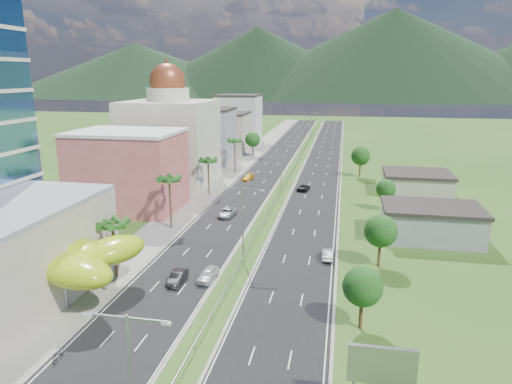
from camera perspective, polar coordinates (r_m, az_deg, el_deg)
The scene contains 36 objects.
ground at distance 57.54m, azimuth -3.79°, elevation -12.52°, with size 500.00×500.00×0.00m, color #2D5119.
road_left at distance 143.45m, azimuth 2.34°, elevation 4.01°, with size 11.00×260.00×0.04m, color black.
road_right at distance 142.06m, azimuth 8.34°, elevation 3.77°, with size 11.00×260.00×0.04m, color black.
sidewalk_left at distance 145.13m, azimuth -1.39°, elevation 4.16°, with size 7.00×260.00×0.12m, color gray.
median_guardrail at distance 124.87m, azimuth 4.51°, elevation 2.68°, with size 0.10×216.06×0.76m.
streetlight_median_a at distance 33.94m, azimuth -15.38°, elevation -20.86°, with size 6.04×0.25×11.00m.
streetlight_median_b at distance 63.98m, azimuth -1.65°, elevation -3.12°, with size 6.04×0.25×11.00m.
streetlight_median_c at distance 102.25m, azimuth 3.19°, elevation 3.57°, with size 6.04×0.25×11.00m.
streetlight_median_d at distance 146.42m, azimuth 5.58°, elevation 6.84°, with size 6.04×0.25×11.00m.
streetlight_median_e at distance 190.97m, azimuth 6.87°, elevation 8.58°, with size 6.04×0.25×11.00m.
lime_canopy at distance 60.20m, azimuth -23.81°, elevation -7.33°, with size 18.00×15.00×7.40m.
pink_shophouse at distance 93.25m, azimuth -15.70°, elevation 2.45°, with size 20.00×15.00×15.00m, color #B35149.
domed_building at distance 113.34m, azimuth -10.69°, elevation 6.77°, with size 20.00×20.00×28.70m.
midrise_grey at distance 136.84m, azimuth -6.42°, elevation 6.81°, with size 16.00×15.00×16.00m, color gray.
midrise_beige at distance 158.00m, azimuth -4.05°, elevation 7.34°, with size 16.00×15.00×13.00m, color #B1A292.
midrise_white at distance 179.92m, azimuth -2.17°, elevation 9.04°, with size 16.00×15.00×18.00m, color silver.
billboard at distance 38.45m, azimuth 15.45°, elevation -20.43°, with size 5.20×0.35×6.20m.
shed_near at distance 79.55m, azimuth 21.03°, elevation -3.76°, with size 15.00×10.00×5.00m, color gray.
shed_far at distance 108.52m, azimuth 19.42°, elevation 0.94°, with size 14.00×12.00×4.40m, color #B1A292.
palm_tree_b at distance 62.01m, azimuth -17.47°, elevation -4.08°, with size 3.60×3.60×8.10m.
palm_tree_c at distance 79.08m, azimuth -10.79°, elevation 1.38°, with size 3.60×3.60×9.60m.
palm_tree_d at distance 100.53m, azimuth -6.00°, elevation 3.78°, with size 3.60×3.60×8.60m.
palm_tree_e at distance 124.22m, azimuth -2.69°, elevation 6.25°, with size 3.60×3.60×9.40m.
leafy_tree_lfar at distance 148.78m, azimuth -0.42°, elevation 6.57°, with size 4.90×4.90×8.05m.
leafy_tree_ra at distance 49.45m, azimuth 13.19°, elevation -11.47°, with size 4.20×4.20×6.90m.
leafy_tree_rb at distance 65.24m, azimuth 15.34°, elevation -4.75°, with size 4.55×4.55×7.47m.
leafy_tree_rc at distance 92.54m, azimuth 15.94°, elevation 0.35°, with size 3.85×3.85×6.33m.
leafy_tree_rd at distance 121.37m, azimuth 12.95°, elevation 4.40°, with size 4.90×4.90×8.05m.
mountain_ridge at distance 502.39m, azimuth 16.46°, elevation 10.95°, with size 860.00×140.00×90.00m, color black, non-canonical shape.
car_white_near_left at distance 60.67m, azimuth -6.03°, elevation -10.21°, with size 1.85×4.61×1.57m, color silver.
car_dark_left at distance 60.56m, azimuth -9.79°, elevation -10.45°, with size 1.56×4.48×1.48m, color black.
car_silver_mid_left at distance 86.34m, azimuth -3.67°, elevation -2.58°, with size 2.49×5.40×1.50m, color #A3A6AA.
car_yellow_far_left at distance 115.98m, azimuth -1.00°, elevation 1.87°, with size 1.98×4.88×1.42m, color gold.
car_silver_right at distance 67.73m, azimuth 8.95°, elevation -7.67°, with size 1.52×4.34×1.43m, color #A6A7AD.
car_dark_far_right at distance 106.11m, azimuth 5.97°, elevation 0.59°, with size 2.28×4.95×1.38m, color black.
motorcycle at distance 49.13m, azimuth -23.49°, elevation -18.02°, with size 0.59×1.97×1.26m, color black.
Camera 1 is at (13.26, -49.52, 26.11)m, focal length 32.00 mm.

